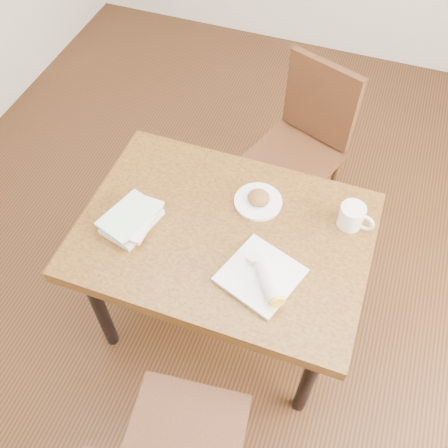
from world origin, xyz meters
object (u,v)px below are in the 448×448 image
(chair_far, at_px, (304,139))
(plate_scone, at_px, (258,200))
(table, at_px, (224,243))
(book_stack, at_px, (132,219))
(plate_burrito, at_px, (263,277))
(coffee_mug, at_px, (353,216))

(chair_far, distance_m, plate_scone, 0.69)
(table, bearing_deg, book_stack, -166.52)
(book_stack, bearing_deg, plate_scone, 31.30)
(chair_far, distance_m, book_stack, 1.08)
(table, relative_size, book_stack, 4.39)
(chair_far, relative_size, plate_burrito, 2.85)
(plate_burrito, height_order, book_stack, plate_burrito)
(chair_far, xyz_separation_m, plate_scone, (-0.06, -0.65, 0.22))
(coffee_mug, bearing_deg, plate_scone, -176.76)
(plate_burrito, distance_m, book_stack, 0.58)
(table, xyz_separation_m, plate_burrito, (0.21, -0.17, 0.11))
(table, relative_size, plate_scone, 5.79)
(chair_far, bearing_deg, book_stack, -118.73)
(plate_burrito, bearing_deg, plate_scone, 110.19)
(table, height_order, plate_scone, plate_scone)
(plate_scone, distance_m, plate_burrito, 0.37)
(table, distance_m, chair_far, 0.86)
(chair_far, xyz_separation_m, coffee_mug, (0.32, -0.63, 0.25))
(plate_scone, xyz_separation_m, coffee_mug, (0.38, 0.02, 0.03))
(table, bearing_deg, coffee_mug, 23.76)
(plate_scone, xyz_separation_m, book_stack, (-0.45, -0.27, 0.01))
(table, xyz_separation_m, plate_scone, (0.09, 0.18, 0.10))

